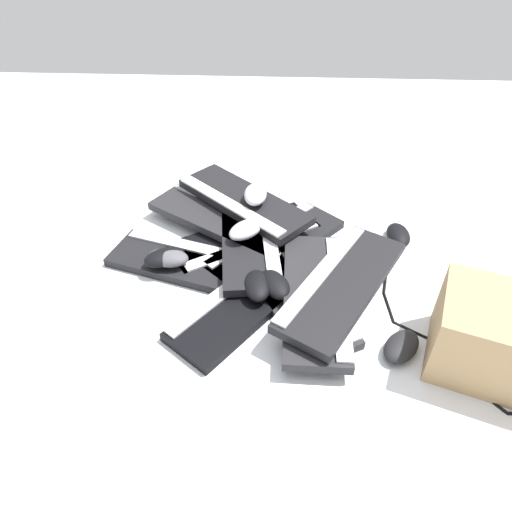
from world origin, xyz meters
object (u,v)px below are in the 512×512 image
(keyboard_1, at_px, (248,300))
(keyboard_6, at_px, (220,218))
(keyboard_2, at_px, (294,292))
(mouse_2, at_px, (276,284))
(keyboard_4, at_px, (246,238))
(keyboard_7, at_px, (343,284))
(keyboard_8, at_px, (244,201))
(keyboard_9, at_px, (251,238))
(mouse_0, at_px, (169,258))
(cardboard_box, at_px, (502,338))
(mouse_3, at_px, (247,230))
(mouse_4, at_px, (259,286))
(keyboard_0, at_px, (190,263))
(keyboard_3, at_px, (277,245))
(mouse_6, at_px, (399,235))
(keyboard_5, at_px, (317,295))
(mouse_1, at_px, (257,194))
(mouse_7, at_px, (403,347))
(mouse_5, at_px, (166,257))

(keyboard_1, xyz_separation_m, keyboard_6, (0.10, -0.31, 0.03))
(keyboard_2, height_order, mouse_2, mouse_2)
(keyboard_4, bearing_deg, keyboard_7, 135.66)
(keyboard_4, height_order, keyboard_8, keyboard_8)
(keyboard_9, relative_size, mouse_2, 4.13)
(mouse_0, xyz_separation_m, cardboard_box, (-0.76, 0.27, 0.04))
(keyboard_7, xyz_separation_m, mouse_3, (0.24, -0.20, 0.01))
(mouse_3, bearing_deg, mouse_4, -124.48)
(keyboard_0, height_order, keyboard_2, same)
(keyboard_3, xyz_separation_m, mouse_3, (0.08, 0.02, 0.07))
(keyboard_1, bearing_deg, keyboard_9, -88.93)
(keyboard_3, distance_m, keyboard_7, 0.28)
(keyboard_2, bearing_deg, mouse_6, -141.70)
(keyboard_1, relative_size, keyboard_2, 0.95)
(keyboard_5, distance_m, keyboard_7, 0.07)
(keyboard_3, xyz_separation_m, keyboard_6, (0.17, -0.08, 0.03))
(mouse_3, bearing_deg, mouse_2, -111.87)
(keyboard_6, distance_m, keyboard_9, 0.14)
(mouse_0, distance_m, cardboard_box, 0.80)
(keyboard_1, xyz_separation_m, mouse_2, (-0.07, -0.02, 0.04))
(mouse_2, distance_m, mouse_6, 0.44)
(keyboard_4, bearing_deg, keyboard_8, -82.66)
(mouse_1, xyz_separation_m, mouse_6, (-0.42, 0.06, -0.09))
(mouse_1, distance_m, mouse_3, 0.14)
(cardboard_box, bearing_deg, keyboard_4, -36.12)
(keyboard_6, bearing_deg, keyboard_7, 137.75)
(keyboard_6, xyz_separation_m, keyboard_9, (-0.10, 0.09, 0.00))
(mouse_0, bearing_deg, keyboard_1, -21.23)
(keyboard_0, xyz_separation_m, cardboard_box, (-0.71, 0.29, 0.07))
(keyboard_7, bearing_deg, mouse_1, -55.84)
(keyboard_1, height_order, keyboard_7, keyboard_7)
(keyboard_0, xyz_separation_m, mouse_4, (-0.19, 0.12, 0.04))
(keyboard_7, xyz_separation_m, mouse_4, (0.20, -0.01, -0.02))
(keyboard_0, bearing_deg, keyboard_8, -120.65)
(keyboard_6, bearing_deg, mouse_1, -163.96)
(mouse_0, relative_size, mouse_2, 1.00)
(keyboard_2, bearing_deg, mouse_2, 14.90)
(keyboard_7, bearing_deg, mouse_7, 131.62)
(mouse_1, relative_size, mouse_2, 1.00)
(keyboard_3, height_order, keyboard_8, keyboard_8)
(keyboard_5, relative_size, keyboard_7, 0.97)
(mouse_0, bearing_deg, keyboard_6, 65.97)
(keyboard_0, distance_m, mouse_0, 0.06)
(keyboard_4, distance_m, mouse_2, 0.25)
(keyboard_4, xyz_separation_m, mouse_2, (-0.09, 0.23, 0.04))
(keyboard_4, height_order, keyboard_9, keyboard_9)
(keyboard_2, bearing_deg, keyboard_7, 167.00)
(mouse_2, relative_size, mouse_5, 1.00)
(keyboard_4, distance_m, mouse_0, 0.24)
(mouse_6, bearing_deg, keyboard_7, 144.16)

